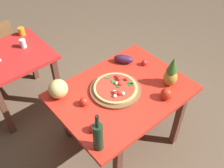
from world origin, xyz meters
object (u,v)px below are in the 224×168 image
object	(u,v)px
drinking_glass_juice	(22,31)
drinking_glass_water	(23,43)
pizza_board	(116,90)
pizza	(116,88)
wine_bottle	(98,136)
tomato_beside_pepper	(144,63)
background_table	(14,64)
bell_pepper	(166,94)
pineapple_left	(171,73)
eggplant	(123,59)
tomato_at_corner	(84,102)
tomato_by_bottle	(94,128)
melon	(58,89)
display_table	(122,98)

from	to	relation	value
drinking_glass_juice	drinking_glass_water	bearing A→B (deg)	-112.67
pizza_board	pizza	size ratio (longest dim) A/B	1.17
wine_bottle	tomato_beside_pepper	distance (m)	1.06
background_table	bell_pepper	size ratio (longest dim) A/B	7.04
bell_pepper	drinking_glass_water	xyz separation A→B (m)	(-0.60, 1.54, -0.00)
wine_bottle	drinking_glass_water	bearing A→B (deg)	83.92
background_table	drinking_glass_juice	distance (m)	0.42
background_table	tomato_beside_pepper	size ratio (longest dim) A/B	13.16
pineapple_left	eggplant	xyz separation A→B (m)	(-0.11, 0.52, -0.09)
wine_bottle	pineapple_left	xyz separation A→B (m)	(0.93, 0.11, 0.00)
background_table	tomato_at_corner	xyz separation A→B (m)	(0.18, -1.10, 0.17)
background_table	bell_pepper	bearing A→B (deg)	-62.75
tomato_at_corner	tomato_by_bottle	world-z (taller)	tomato_at_corner
pineapple_left	drinking_glass_juice	xyz separation A→B (m)	(-0.66, 1.68, -0.09)
background_table	melon	xyz separation A→B (m)	(0.07, -0.87, 0.22)
bell_pepper	drinking_glass_juice	world-z (taller)	bell_pepper
background_table	tomato_beside_pepper	bearing A→B (deg)	-47.51
wine_bottle	drinking_glass_juice	world-z (taller)	wine_bottle
tomato_beside_pepper	display_table	bearing A→B (deg)	-162.76
display_table	tomato_by_bottle	distance (m)	0.52
background_table	tomato_by_bottle	size ratio (longest dim) A/B	10.58
bell_pepper	wine_bottle	bearing A→B (deg)	-179.35
drinking_glass_water	bell_pepper	bearing A→B (deg)	-68.70
drinking_glass_juice	eggplant	bearing A→B (deg)	-64.41
pizza_board	tomato_by_bottle	distance (m)	0.48
bell_pepper	tomato_beside_pepper	xyz separation A→B (m)	(0.19, 0.45, -0.02)
display_table	eggplant	xyz separation A→B (m)	(0.29, 0.30, 0.13)
pizza	melon	xyz separation A→B (m)	(-0.43, 0.28, 0.05)
eggplant	drinking_glass_juice	size ratio (longest dim) A/B	2.12
eggplant	tomato_by_bottle	bearing A→B (deg)	-147.24
background_table	pizza_board	distance (m)	1.26
pizza_board	tomato_at_corner	world-z (taller)	tomato_at_corner
drinking_glass_water	pizza	bearing A→B (deg)	-74.69
melon	tomato_beside_pepper	bearing A→B (deg)	-11.88
melon	eggplant	bearing A→B (deg)	-1.61
pizza_board	wine_bottle	bearing A→B (deg)	-143.01
bell_pepper	eggplant	size ratio (longest dim) A/B	0.57
melon	bell_pepper	size ratio (longest dim) A/B	1.53
pineapple_left	bell_pepper	size ratio (longest dim) A/B	2.72
melon	tomato_by_bottle	bearing A→B (deg)	-89.76
bell_pepper	drinking_glass_juice	xyz separation A→B (m)	(-0.50, 1.77, -0.00)
pizza_board	bell_pepper	bearing A→B (deg)	-52.20
pizza	tomato_at_corner	world-z (taller)	pizza
eggplant	tomato_at_corner	size ratio (longest dim) A/B	2.55
bell_pepper	tomato_beside_pepper	bearing A→B (deg)	66.98
display_table	drinking_glass_water	size ratio (longest dim) A/B	12.68
background_table	drinking_glass_juice	xyz separation A→B (m)	(0.27, 0.27, 0.18)
tomato_at_corner	tomato_by_bottle	bearing A→B (deg)	-110.60
bell_pepper	drinking_glass_water	bearing A→B (deg)	111.30
display_table	drinking_glass_juice	size ratio (longest dim) A/B	12.94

